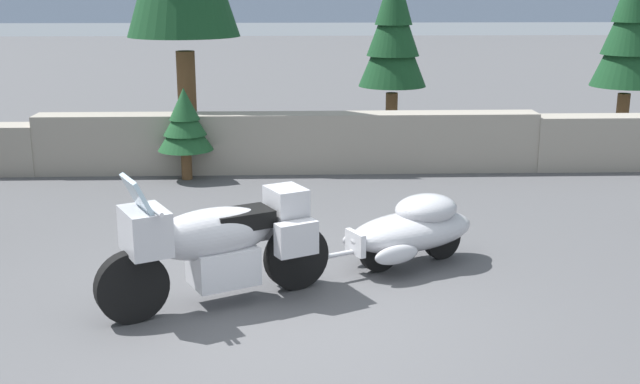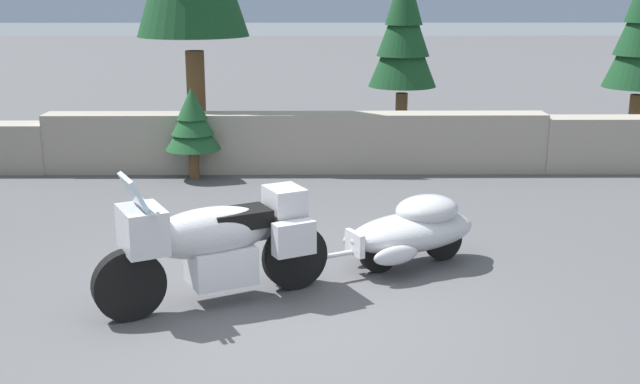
# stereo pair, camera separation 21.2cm
# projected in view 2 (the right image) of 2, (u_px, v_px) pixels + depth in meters

# --- Properties ---
(ground_plane) EXTENTS (80.00, 80.00, 0.00)m
(ground_plane) POSITION_uv_depth(u_px,v_px,m) (283.00, 319.00, 7.10)
(ground_plane) COLOR #4C4C4F
(stone_guard_wall) EXTENTS (24.00, 0.55, 0.95)m
(stone_guard_wall) POSITION_uv_depth(u_px,v_px,m) (308.00, 145.00, 12.59)
(stone_guard_wall) COLOR gray
(stone_guard_wall) RESTS_ON ground
(touring_motorcycle) EXTENTS (2.12, 1.35, 1.33)m
(touring_motorcycle) POSITION_uv_depth(u_px,v_px,m) (214.00, 241.00, 7.31)
(touring_motorcycle) COLOR black
(touring_motorcycle) RESTS_ON ground
(car_shaped_trailer) EXTENTS (2.13, 1.32, 0.76)m
(car_shaped_trailer) POSITION_uv_depth(u_px,v_px,m) (413.00, 229.00, 8.36)
(car_shaped_trailer) COLOR black
(car_shaped_trailer) RESTS_ON ground
(pine_tree_secondary) EXTENTS (1.26, 1.26, 3.38)m
(pine_tree_secondary) POSITION_uv_depth(u_px,v_px,m) (403.00, 31.00, 14.28)
(pine_tree_secondary) COLOR brown
(pine_tree_secondary) RESTS_ON ground
(pine_sapling_near) EXTENTS (0.85, 0.85, 1.42)m
(pine_sapling_near) POSITION_uv_depth(u_px,v_px,m) (192.00, 122.00, 12.02)
(pine_sapling_near) COLOR brown
(pine_sapling_near) RESTS_ON ground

